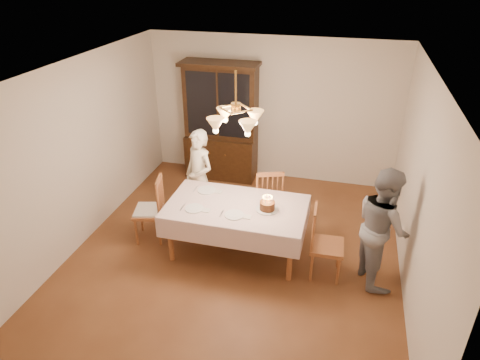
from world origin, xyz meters
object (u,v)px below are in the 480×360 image
(dining_table, at_px, (236,210))
(china_hutch, at_px, (221,124))
(birthday_cake, at_px, (267,206))
(chair_far_side, at_px, (268,200))
(elderly_woman, at_px, (199,177))

(dining_table, xyz_separation_m, china_hutch, (-0.89, 2.25, 0.36))
(birthday_cake, bearing_deg, dining_table, 179.68)
(dining_table, distance_m, china_hutch, 2.45)
(chair_far_side, bearing_deg, dining_table, -109.90)
(china_hutch, bearing_deg, elderly_woman, -85.52)
(elderly_woman, xyz_separation_m, birthday_cake, (1.20, -0.68, 0.06))
(chair_far_side, height_order, birthday_cake, chair_far_side)
(elderly_woman, distance_m, birthday_cake, 1.38)
(chair_far_side, bearing_deg, birthday_cake, -79.85)
(dining_table, relative_size, chair_far_side, 1.90)
(elderly_woman, height_order, birthday_cake, elderly_woman)
(china_hutch, distance_m, chair_far_side, 1.97)
(china_hutch, relative_size, chair_far_side, 2.16)
(elderly_woman, bearing_deg, chair_far_side, 37.47)
(dining_table, bearing_deg, elderly_woman, 138.66)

